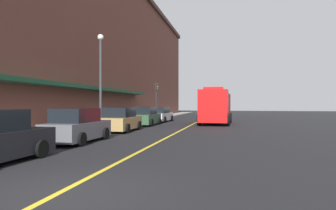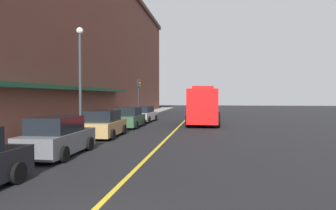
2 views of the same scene
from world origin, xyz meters
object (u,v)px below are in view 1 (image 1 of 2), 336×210
Objects in this scene: parking_meter_0 at (140,112)px; parked_car_3 at (146,117)px; fire_truck at (216,107)px; traffic_light_near at (156,94)px; parking_meter_1 at (133,113)px; parked_car_1 at (77,126)px; street_lamp_left at (101,70)px; parked_car_4 at (160,115)px; parked_car_2 at (120,120)px.

parked_car_3 is at bearing -64.52° from parking_meter_0.
traffic_light_near is (-7.38, 5.53, 1.54)m from fire_truck.
parking_meter_0 is 0.31× the size of traffic_light_near.
parking_meter_1 is (-1.45, 0.64, 0.28)m from parked_car_3.
fire_truck is (5.99, 15.74, 0.83)m from parked_car_1.
traffic_light_near is (-1.38, 9.23, 2.38)m from parked_car_3.
street_lamp_left is 1.61× the size of traffic_light_near.
parked_car_3 is 0.53× the size of fire_truck.
street_lamp_left reaches higher than parked_car_1.
parked_car_4 is 11.23m from street_lamp_left.
parked_car_1 is 12.75m from parking_meter_1.
parked_car_1 is 3.28× the size of parking_meter_0.
fire_truck is at bearing 5.15° from parking_meter_0.
street_lamp_left is (-8.04, -8.64, 2.78)m from fire_truck.
parked_car_3 is at bearing -1.00° from parked_car_1.
parking_meter_0 is 8.66m from street_lamp_left.
street_lamp_left is at bearing -92.67° from traffic_light_near.
street_lamp_left is (-0.60, -5.57, 3.34)m from parking_meter_1.
fire_truck is (5.99, 3.70, 0.84)m from parked_car_3.
parking_meter_0 is at bearing 26.00° from parked_car_3.
traffic_light_near is at bearing 22.61° from parked_car_4.
street_lamp_left reaches higher than parked_car_4.
parked_car_4 is at bearing 78.86° from street_lamp_left.
parking_meter_0 is 6.54m from traffic_light_near.
parked_car_2 is 0.92× the size of parked_car_4.
fire_truck reaches higher than parked_car_3.
parked_car_3 is 0.87× the size of parked_car_4.
parked_car_3 is at bearing -56.76° from fire_truck.
parked_car_2 is at bearing -26.49° from street_lamp_left.
fire_truck reaches higher than parking_meter_1.
parked_car_4 reaches higher than parking_meter_1.
parked_car_4 is at bearing -1.03° from parked_car_1.
parked_car_1 is at bearing -179.45° from parked_car_3.
parked_car_1 is 21.44m from traffic_light_near.
fire_truck is 7.49m from parking_meter_0.
parked_car_4 is 3.67× the size of parking_meter_0.
parked_car_1 is 12.03m from parked_car_3.
traffic_light_near is (0.06, 6.20, 2.10)m from parking_meter_0.
street_lamp_left is at bearing -96.15° from parking_meter_1.
parked_car_2 reaches higher than parking_meter_0.
parking_meter_0 is at bearing 85.70° from street_lamp_left.
traffic_light_near is (-1.39, 21.26, 2.36)m from parked_car_1.
parked_car_3 is at bearing -23.74° from parking_meter_1.
traffic_light_near is at bearing 87.33° from street_lamp_left.
parked_car_2 is at bearing 0.10° from parked_car_1.
traffic_light_near reaches higher than fire_truck.
parked_car_2 reaches higher than parking_meter_1.
traffic_light_near reaches higher than parked_car_2.
street_lamp_left is at bearing -94.30° from parking_meter_0.
street_lamp_left reaches higher than parking_meter_0.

